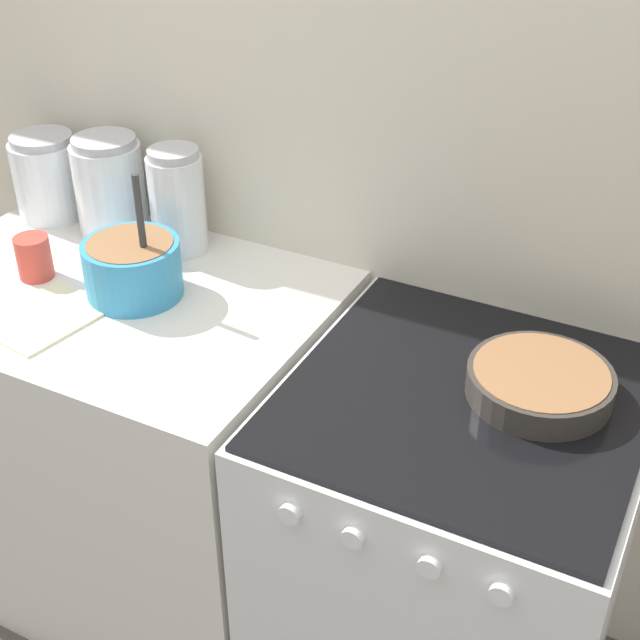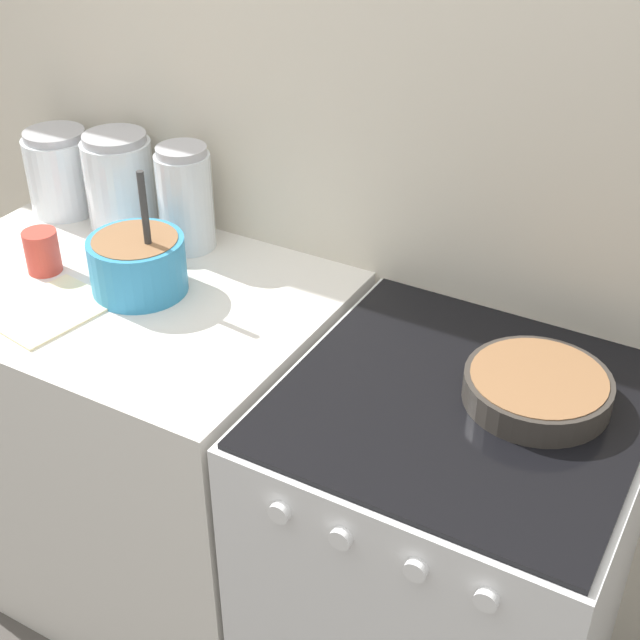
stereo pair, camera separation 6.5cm
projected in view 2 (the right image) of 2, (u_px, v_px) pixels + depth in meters
The scene contains 10 objects.
wall_back at pixel (385, 152), 1.95m from camera, with size 4.97×0.05×2.40m.
countertop_cabinet at pixel (138, 438), 2.29m from camera, with size 0.98×0.70×0.91m.
stove at pixel (445, 564), 1.93m from camera, with size 0.69×0.71×0.91m.
mixing_bowl at pixel (138, 261), 1.98m from camera, with size 0.22×0.22×0.30m.
baking_pan at pixel (537, 388), 1.67m from camera, with size 0.28×0.28×0.06m.
storage_jar_left at pixel (61, 177), 2.32m from camera, with size 0.17×0.17×0.22m.
storage_jar_middle at pixel (121, 189), 2.23m from camera, with size 0.17×0.17×0.25m.
storage_jar_right at pixel (186, 205), 2.14m from camera, with size 0.13×0.13×0.26m.
tin_can at pixel (42, 251), 2.07m from camera, with size 0.08×0.08×0.10m.
recipe_page at pixel (49, 310), 1.95m from camera, with size 0.23×0.27×0.01m.
Camera 2 is at (0.78, -0.94, 1.95)m, focal length 50.00 mm.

